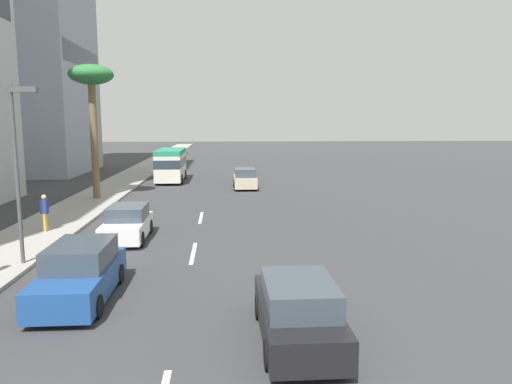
{
  "coord_description": "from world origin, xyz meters",
  "views": [
    {
      "loc": [
        -2.44,
        -1.19,
        5.24
      ],
      "look_at": [
        19.51,
        -2.77,
        2.02
      ],
      "focal_mm": 33.44,
      "sensor_mm": 36.0,
      "label": 1
    }
  ],
  "objects_px": {
    "car_third": "(298,311)",
    "street_lamp": "(19,154)",
    "car_fourth": "(127,224)",
    "pedestrian_mid_block": "(45,211)",
    "palm_tree": "(91,84)",
    "car_lead": "(80,273)",
    "car_second": "(245,179)",
    "minibus_fifth": "(171,164)"
  },
  "relations": [
    {
      "from": "car_third",
      "to": "car_fourth",
      "type": "distance_m",
      "value": 12.18
    },
    {
      "from": "car_lead",
      "to": "street_lamp",
      "type": "height_order",
      "value": "street_lamp"
    },
    {
      "from": "car_second",
      "to": "car_fourth",
      "type": "xyz_separation_m",
      "value": [
        -16.44,
        6.11,
        -0.03
      ]
    },
    {
      "from": "car_third",
      "to": "palm_tree",
      "type": "height_order",
      "value": "palm_tree"
    },
    {
      "from": "pedestrian_mid_block",
      "to": "palm_tree",
      "type": "bearing_deg",
      "value": 105.92
    },
    {
      "from": "minibus_fifth",
      "to": "street_lamp",
      "type": "xyz_separation_m",
      "value": [
        -25.45,
        2.65,
        2.54
      ]
    },
    {
      "from": "street_lamp",
      "to": "minibus_fifth",
      "type": "bearing_deg",
      "value": -5.93
    },
    {
      "from": "car_third",
      "to": "palm_tree",
      "type": "xyz_separation_m",
      "value": [
        21.93,
        10.3,
        7.02
      ]
    },
    {
      "from": "pedestrian_mid_block",
      "to": "street_lamp",
      "type": "height_order",
      "value": "street_lamp"
    },
    {
      "from": "palm_tree",
      "to": "street_lamp",
      "type": "bearing_deg",
      "value": -175.03
    },
    {
      "from": "car_lead",
      "to": "palm_tree",
      "type": "xyz_separation_m",
      "value": [
        18.71,
        4.27,
        6.97
      ]
    },
    {
      "from": "car_third",
      "to": "street_lamp",
      "type": "height_order",
      "value": "street_lamp"
    },
    {
      "from": "car_lead",
      "to": "car_third",
      "type": "height_order",
      "value": "car_lead"
    },
    {
      "from": "pedestrian_mid_block",
      "to": "street_lamp",
      "type": "distance_m",
      "value": 6.13
    },
    {
      "from": "car_fourth",
      "to": "palm_tree",
      "type": "bearing_deg",
      "value": -159.56
    },
    {
      "from": "car_lead",
      "to": "street_lamp",
      "type": "bearing_deg",
      "value": -139.38
    },
    {
      "from": "minibus_fifth",
      "to": "car_third",
      "type": "bearing_deg",
      "value": 11.14
    },
    {
      "from": "car_third",
      "to": "car_fourth",
      "type": "relative_size",
      "value": 1.07
    },
    {
      "from": "palm_tree",
      "to": "pedestrian_mid_block",
      "type": "bearing_deg",
      "value": -179.01
    },
    {
      "from": "car_second",
      "to": "palm_tree",
      "type": "relative_size",
      "value": 0.46
    },
    {
      "from": "car_fourth",
      "to": "street_lamp",
      "type": "bearing_deg",
      "value": -36.46
    },
    {
      "from": "car_lead",
      "to": "car_fourth",
      "type": "height_order",
      "value": "car_lead"
    },
    {
      "from": "car_second",
      "to": "minibus_fifth",
      "type": "bearing_deg",
      "value": 51.41
    },
    {
      "from": "car_fourth",
      "to": "street_lamp",
      "type": "xyz_separation_m",
      "value": [
        -3.93,
        2.9,
        3.39
      ]
    },
    {
      "from": "palm_tree",
      "to": "car_second",
      "type": "bearing_deg",
      "value": -63.82
    },
    {
      "from": "car_third",
      "to": "street_lamp",
      "type": "xyz_separation_m",
      "value": [
        6.64,
        8.96,
        3.38
      ]
    },
    {
      "from": "car_fourth",
      "to": "street_lamp",
      "type": "height_order",
      "value": "street_lamp"
    },
    {
      "from": "palm_tree",
      "to": "street_lamp",
      "type": "xyz_separation_m",
      "value": [
        -15.29,
        -1.33,
        -3.65
      ]
    },
    {
      "from": "car_fourth",
      "to": "street_lamp",
      "type": "relative_size",
      "value": 0.63
    },
    {
      "from": "car_third",
      "to": "pedestrian_mid_block",
      "type": "bearing_deg",
      "value": 40.49
    },
    {
      "from": "minibus_fifth",
      "to": "pedestrian_mid_block",
      "type": "xyz_separation_m",
      "value": [
        -20.24,
        3.8,
        -0.46
      ]
    },
    {
      "from": "car_second",
      "to": "car_fourth",
      "type": "height_order",
      "value": "car_second"
    },
    {
      "from": "pedestrian_mid_block",
      "to": "car_lead",
      "type": "bearing_deg",
      "value": -49.71
    },
    {
      "from": "car_third",
      "to": "pedestrian_mid_block",
      "type": "distance_m",
      "value": 15.59
    },
    {
      "from": "car_second",
      "to": "pedestrian_mid_block",
      "type": "height_order",
      "value": "pedestrian_mid_block"
    },
    {
      "from": "minibus_fifth",
      "to": "street_lamp",
      "type": "distance_m",
      "value": 25.72
    },
    {
      "from": "car_lead",
      "to": "car_second",
      "type": "distance_m",
      "value": 24.56
    },
    {
      "from": "car_third",
      "to": "palm_tree",
      "type": "bearing_deg",
      "value": 25.15
    },
    {
      "from": "car_lead",
      "to": "car_fourth",
      "type": "xyz_separation_m",
      "value": [
        7.36,
        0.04,
        -0.06
      ]
    },
    {
      "from": "car_second",
      "to": "car_third",
      "type": "relative_size",
      "value": 0.96
    },
    {
      "from": "car_fourth",
      "to": "minibus_fifth",
      "type": "distance_m",
      "value": 21.54
    },
    {
      "from": "car_second",
      "to": "pedestrian_mid_block",
      "type": "relative_size",
      "value": 2.36
    }
  ]
}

